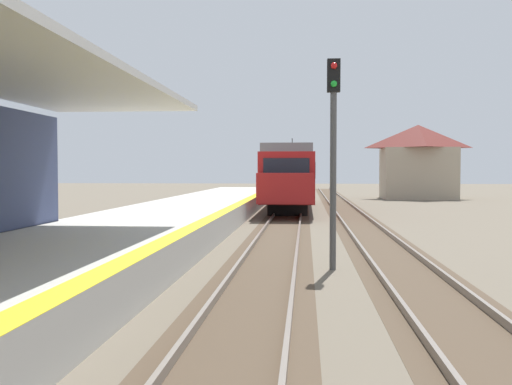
{
  "coord_description": "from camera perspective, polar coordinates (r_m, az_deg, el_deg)",
  "views": [
    {
      "loc": [
        2.87,
        2.59,
        2.48
      ],
      "look_at": [
        2.04,
        12.36,
        2.1
      ],
      "focal_mm": 40.9,
      "sensor_mm": 36.0,
      "label": 1
    }
  ],
  "objects": [
    {
      "name": "distant_trackside_house",
      "position": [
        52.48,
        15.55,
        3.06
      ],
      "size": [
        6.6,
        5.28,
        6.4
      ],
      "color": "tan",
      "rests_on": "ground"
    },
    {
      "name": "station_platform",
      "position": [
        14.59,
        -16.87,
        -5.88
      ],
      "size": [
        5.0,
        80.0,
        0.91
      ],
      "color": "#B7B5AD",
      "rests_on": "ground"
    },
    {
      "name": "approaching_train",
      "position": [
        37.92,
        3.42,
        1.74
      ],
      "size": [
        2.93,
        19.6,
        4.76
      ],
      "color": "maroon",
      "rests_on": "ground"
    },
    {
      "name": "rail_signal_post",
      "position": [
        14.55,
        7.57,
        5.0
      ],
      "size": [
        0.32,
        0.34,
        5.2
      ],
      "color": "#4C4C4C",
      "rests_on": "ground"
    },
    {
      "name": "track_pair_nearest_platform",
      "position": [
        17.61,
        1.67,
        -5.73
      ],
      "size": [
        2.34,
        120.0,
        0.16
      ],
      "color": "#4C3D2D",
      "rests_on": "ground"
    },
    {
      "name": "track_pair_middle",
      "position": [
        17.75,
        12.76,
        -5.72
      ],
      "size": [
        2.34,
        120.0,
        0.16
      ],
      "color": "#4C3D2D",
      "rests_on": "ground"
    }
  ]
}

